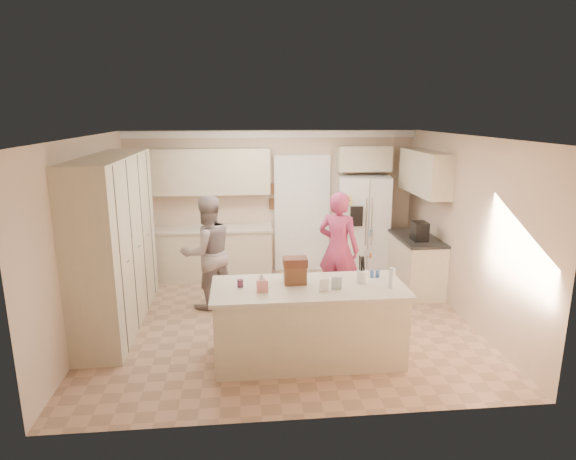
{
  "coord_description": "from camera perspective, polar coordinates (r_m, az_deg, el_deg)",
  "views": [
    {
      "loc": [
        -0.57,
        -6.37,
        2.91
      ],
      "look_at": [
        0.1,
        0.35,
        1.25
      ],
      "focal_mm": 30.0,
      "sensor_mm": 36.0,
      "label": 1
    }
  ],
  "objects": [
    {
      "name": "crown_back",
      "position": [
        8.66,
        -1.95,
        11.29
      ],
      "size": [
        5.2,
        0.08,
        0.12
      ],
      "primitive_type": "cube",
      "color": "white",
      "rests_on": "wall_back"
    },
    {
      "name": "dollhouse_body",
      "position": [
        5.72,
        0.85,
        -5.32
      ],
      "size": [
        0.26,
        0.18,
        0.22
      ],
      "primitive_type": "cube",
      "color": "brown",
      "rests_on": "island_top"
    },
    {
      "name": "wall_right",
      "position": [
        7.3,
        20.29,
        0.19
      ],
      "size": [
        0.02,
        4.6,
        2.6
      ],
      "primitive_type": "cube",
      "color": "beige",
      "rests_on": "ground"
    },
    {
      "name": "shaker_pepper",
      "position": [
        6.06,
        10.57,
        -5.12
      ],
      "size": [
        0.05,
        0.05,
        0.09
      ],
      "primitive_type": "cylinder",
      "color": "#3561A9",
      "rests_on": "island_top"
    },
    {
      "name": "right_upper_cab",
      "position": [
        8.2,
        15.88,
        6.56
      ],
      "size": [
        0.35,
        1.5,
        0.7
      ],
      "primitive_type": "cube",
      "color": "beige",
      "rests_on": "wall_right"
    },
    {
      "name": "back_upper_cab",
      "position": [
        8.58,
        -9.6,
        6.86
      ],
      "size": [
        2.2,
        0.35,
        0.8
      ],
      "primitive_type": "cube",
      "color": "beige",
      "rests_on": "wall_back"
    },
    {
      "name": "right_countertop",
      "position": [
        8.16,
        15.02,
        -0.94
      ],
      "size": [
        0.63,
        1.24,
        0.04
      ],
      "primitive_type": "cube",
      "color": "#2D2B28",
      "rests_on": "right_base_cab"
    },
    {
      "name": "utensil_crock",
      "position": [
        5.83,
        8.77,
        -5.49
      ],
      "size": [
        0.13,
        0.13,
        0.15
      ],
      "primitive_type": "cylinder",
      "color": "white",
      "rests_on": "island_top"
    },
    {
      "name": "jam_jar",
      "position": [
        5.67,
        -5.68,
        -6.3
      ],
      "size": [
        0.07,
        0.07,
        0.09
      ],
      "primitive_type": "cylinder",
      "color": "#59263F",
      "rests_on": "island_top"
    },
    {
      "name": "island_top",
      "position": [
        5.7,
        2.47,
        -6.88
      ],
      "size": [
        2.28,
        0.96,
        0.05
      ],
      "primitive_type": "cube",
      "color": "beige",
      "rests_on": "island_base"
    },
    {
      "name": "tissue_box",
      "position": [
        5.52,
        -3.07,
        -6.52
      ],
      "size": [
        0.13,
        0.13,
        0.14
      ],
      "primitive_type": "cube",
      "color": "pink",
      "rests_on": "island_top"
    },
    {
      "name": "over_fridge_cab",
      "position": [
        8.82,
        9.01,
        8.37
      ],
      "size": [
        0.95,
        0.35,
        0.45
      ],
      "primitive_type": "cube",
      "color": "beige",
      "rests_on": "wall_back"
    },
    {
      "name": "wall_frame_lower",
      "position": [
        8.81,
        -1.76,
        3.15
      ],
      "size": [
        0.15,
        0.02,
        0.2
      ],
      "primitive_type": "cube",
      "color": "brown",
      "rests_on": "wall_back"
    },
    {
      "name": "wall_frame_upper",
      "position": [
        8.77,
        -1.77,
        4.88
      ],
      "size": [
        0.15,
        0.02,
        0.2
      ],
      "primitive_type": "cube",
      "color": "brown",
      "rests_on": "wall_back"
    },
    {
      "name": "doorway_opening",
      "position": [
        8.92,
        1.65,
        1.77
      ],
      "size": [
        0.9,
        0.06,
        2.1
      ],
      "primitive_type": "cube",
      "color": "black",
      "rests_on": "floor"
    },
    {
      "name": "island_base",
      "position": [
        5.87,
        2.42,
        -11.08
      ],
      "size": [
        2.2,
        0.9,
        0.88
      ],
      "primitive_type": "cube",
      "color": "beige",
      "rests_on": "floor"
    },
    {
      "name": "teen_boy",
      "position": [
        7.32,
        -9.52,
        -2.65
      ],
      "size": [
        1.04,
        0.95,
        1.72
      ],
      "primitive_type": "imported",
      "rotation": [
        0.0,
        0.0,
        3.59
      ],
      "color": "gray",
      "rests_on": "floor"
    },
    {
      "name": "back_base_cab",
      "position": [
        8.75,
        -9.27,
        -2.78
      ],
      "size": [
        2.2,
        0.6,
        0.88
      ],
      "primitive_type": "cube",
      "color": "beige",
      "rests_on": "floor"
    },
    {
      "name": "wall_front",
      "position": [
        4.41,
        2.16,
        -7.65
      ],
      "size": [
        5.2,
        0.02,
        2.6
      ],
      "primitive_type": "cube",
      "color": "beige",
      "rests_on": "ground"
    },
    {
      "name": "back_countertop",
      "position": [
        8.62,
        -9.39,
        0.14
      ],
      "size": [
        2.24,
        0.63,
        0.04
      ],
      "primitive_type": "cube",
      "color": "beige",
      "rests_on": "back_base_cab"
    },
    {
      "name": "ceiling",
      "position": [
        6.4,
        -0.59,
        11.12
      ],
      "size": [
        5.2,
        4.6,
        0.02
      ],
      "primitive_type": "cube",
      "color": "white",
      "rests_on": "wall_back"
    },
    {
      "name": "teen_girl",
      "position": [
        7.38,
        5.99,
        -2.22
      ],
      "size": [
        0.77,
        0.7,
        1.76
      ],
      "primitive_type": "imported",
      "rotation": [
        0.0,
        0.0,
        2.59
      ],
      "color": "#C23D49",
      "rests_on": "floor"
    },
    {
      "name": "greeting_card_a",
      "position": [
        5.5,
        4.33,
        -6.52
      ],
      "size": [
        0.12,
        0.06,
        0.16
      ],
      "primitive_type": "cube",
      "rotation": [
        0.15,
        0.0,
        0.2
      ],
      "color": "white",
      "rests_on": "island_top"
    },
    {
      "name": "greeting_card_b",
      "position": [
        5.57,
        5.77,
        -6.28
      ],
      "size": [
        0.12,
        0.05,
        0.16
      ],
      "primitive_type": "cube",
      "rotation": [
        0.15,
        0.0,
        -0.1
      ],
      "color": "silver",
      "rests_on": "island_top"
    },
    {
      "name": "dollhouse_roof",
      "position": [
        5.67,
        0.85,
        -3.8
      ],
      "size": [
        0.28,
        0.2,
        0.1
      ],
      "primitive_type": "cube",
      "color": "#592D1E",
      "rests_on": "dollhouse_body"
    },
    {
      "name": "right_base_cab",
      "position": [
        8.29,
        14.89,
        -4.01
      ],
      "size": [
        0.6,
        1.2,
        0.88
      ],
      "primitive_type": "cube",
      "color": "beige",
      "rests_on": "floor"
    },
    {
      "name": "coffee_maker",
      "position": [
        7.92,
        15.33,
        -0.12
      ],
      "size": [
        0.22,
        0.28,
        0.3
      ],
      "primitive_type": "cube",
      "color": "black",
      "rests_on": "right_countertop"
    },
    {
      "name": "fridge_dispenser",
      "position": [
        8.43,
        8.13,
        1.61
      ],
      "size": [
        0.22,
        0.03,
        0.35
      ],
      "primitive_type": "cube",
      "color": "black",
      "rests_on": "refrigerator"
    },
    {
      "name": "pantry_bank",
      "position": [
        7.01,
        -19.78,
        -1.35
      ],
      "size": [
        0.6,
        2.6,
        2.35
      ],
      "primitive_type": "cube",
      "color": "beige",
      "rests_on": "floor"
    },
    {
      "name": "fridge_handle_l",
      "position": [
        8.48,
        9.23,
        0.96
      ],
      "size": [
        0.02,
        0.02,
        0.85
      ],
      "primitive_type": "cylinder",
      "color": "silver",
      "rests_on": "refrigerator"
    },
    {
      "name": "refrigerator",
      "position": [
        8.88,
        8.9,
        0.56
      ],
      "size": [
        1.01,
        0.85,
        1.8
      ],
      "primitive_type": "cube",
      "rotation": [
        0.0,
        0.0,
        -0.17
      ],
      "color": "white",
      "rests_on": "floor"
    },
    {
      "name": "wall_back",
      "position": [
        8.85,
        -1.91,
        3.32
      ],
      "size": [
        5.2,
        0.02,
        2.6
      ],
      "primitive_type": "cube",
      "color": "beige",
      "rests_on": "ground"
    },
    {
      "name": "fridge_magnets",
      "position": [
        8.54,
        9.5,
        -0.0
      ],
      "size": [
        0.76,
        0.02,
        1.44
      ],
      "primitive_type": null,
      "color": "tan",
      "rests_on": "refrigerator"
    },
    {
      "name": "tissue_plume",
      "position": [
        5.48,
        -3.09,
        -5.44
      ],
      "size": [
        0.08,
        0.08,
        0.08
      ],
      "primitive_type": "cone",
      "color": "white",
      "rests_on": "tissue_box"
    },
    {
      "name": "fridge_seam",
      "position": [
        8.55,
        9.49,
        0.01
      ],
      "size": [
        0.02,
        0.02,
        1.78
      ],
      "primitive_type": "cube",
      "color": "gray",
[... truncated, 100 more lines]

